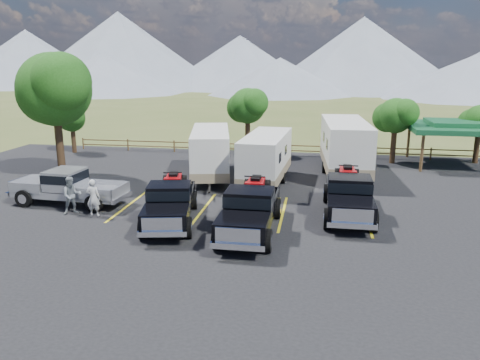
% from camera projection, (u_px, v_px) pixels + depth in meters
% --- Properties ---
extents(ground, '(320.00, 320.00, 0.00)m').
position_uv_depth(ground, '(227.00, 242.00, 19.43)').
color(ground, '#415323').
rests_on(ground, ground).
extents(asphalt_lot, '(44.00, 34.00, 0.04)m').
position_uv_depth(asphalt_lot, '(239.00, 218.00, 22.29)').
color(asphalt_lot, black).
rests_on(asphalt_lot, ground).
extents(stall_lines, '(12.12, 5.50, 0.01)m').
position_uv_depth(stall_lines, '(243.00, 211.00, 23.24)').
color(stall_lines, gold).
rests_on(stall_lines, asphalt_lot).
extents(tree_big_nw, '(5.54, 5.18, 7.84)m').
position_uv_depth(tree_big_nw, '(54.00, 89.00, 28.66)').
color(tree_big_nw, '#2F2012').
rests_on(tree_big_nw, ground).
extents(tree_ne_a, '(3.11, 2.92, 4.76)m').
position_uv_depth(tree_ne_a, '(395.00, 116.00, 33.40)').
color(tree_ne_a, '#2F2012').
rests_on(tree_ne_a, ground).
extents(tree_ne_b, '(2.77, 2.59, 4.27)m').
position_uv_depth(tree_ne_b, '(480.00, 121.00, 33.49)').
color(tree_ne_b, '#2F2012').
rests_on(tree_ne_b, ground).
extents(tree_north, '(3.46, 3.24, 5.25)m').
position_uv_depth(tree_north, '(247.00, 106.00, 36.97)').
color(tree_north, '#2F2012').
rests_on(tree_north, ground).
extents(tree_nw_small, '(2.59, 2.43, 3.85)m').
position_uv_depth(tree_nw_small, '(72.00, 119.00, 37.54)').
color(tree_nw_small, '#2F2012').
rests_on(tree_nw_small, ground).
extents(rail_fence, '(36.12, 0.12, 1.00)m').
position_uv_depth(rail_fence, '(297.00, 149.00, 36.64)').
color(rail_fence, brown).
rests_on(rail_fence, ground).
extents(pavilion, '(6.20, 6.20, 3.22)m').
position_uv_depth(pavilion, '(454.00, 127.00, 32.92)').
color(pavilion, brown).
rests_on(pavilion, ground).
extents(mountain_range, '(209.00, 71.00, 20.00)m').
position_uv_depth(mountain_range, '(276.00, 58.00, 119.98)').
color(mountain_range, slate).
rests_on(mountain_range, ground).
extents(rig_left, '(3.16, 6.48, 2.07)m').
position_uv_depth(rig_left, '(170.00, 201.00, 21.55)').
color(rig_left, black).
rests_on(rig_left, asphalt_lot).
extents(rig_center, '(2.32, 6.52, 2.18)m').
position_uv_depth(rig_center, '(250.00, 208.00, 20.31)').
color(rig_center, black).
rests_on(rig_center, asphalt_lot).
extents(rig_right, '(2.34, 6.55, 2.18)m').
position_uv_depth(rig_right, '(349.00, 194.00, 22.51)').
color(rig_right, black).
rests_on(rig_right, asphalt_lot).
extents(trailer_left, '(3.70, 8.83, 3.06)m').
position_uv_depth(trailer_left, '(211.00, 153.00, 29.60)').
color(trailer_left, silver).
rests_on(trailer_left, asphalt_lot).
extents(trailer_center, '(2.67, 8.64, 2.99)m').
position_uv_depth(trailer_center, '(266.00, 158.00, 28.17)').
color(trailer_center, silver).
rests_on(trailer_center, asphalt_lot).
extents(trailer_right, '(3.09, 10.13, 3.51)m').
position_uv_depth(trailer_right, '(345.00, 147.00, 30.35)').
color(trailer_right, silver).
rests_on(trailer_right, asphalt_lot).
extents(pickup_silver, '(6.25, 2.47, 1.84)m').
position_uv_depth(pickup_silver, '(69.00, 186.00, 24.17)').
color(pickup_silver, '#AAABB3').
rests_on(pickup_silver, asphalt_lot).
extents(person_a, '(0.68, 0.47, 1.81)m').
position_uv_depth(person_a, '(93.00, 198.00, 22.36)').
color(person_a, '#BCBCBC').
rests_on(person_a, asphalt_lot).
extents(person_b, '(1.14, 1.09, 1.85)m').
position_uv_depth(person_b, '(72.00, 195.00, 22.68)').
color(person_b, slate).
rests_on(person_b, asphalt_lot).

